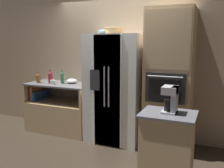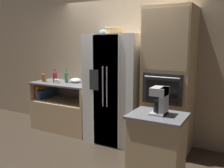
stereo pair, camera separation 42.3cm
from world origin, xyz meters
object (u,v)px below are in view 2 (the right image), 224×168
object	(u,v)px
wicker_basket	(114,30)
mug	(57,81)
fruit_bowl	(106,32)
bottle_tall	(55,76)
mixing_bowl	(76,80)
coffee_maker	(161,100)
wall_oven	(169,81)
bottle_short	(44,77)
bottle_wide	(66,77)
refrigerator	(116,89)

from	to	relation	value
wicker_basket	mug	bearing A→B (deg)	-177.53
fruit_bowl	bottle_tall	size ratio (longest dim) A/B	0.89
mixing_bowl	coffee_maker	size ratio (longest dim) A/B	0.66
fruit_bowl	wicker_basket	bearing A→B (deg)	-24.59
mug	coffee_maker	distance (m)	2.56
mug	mixing_bowl	bearing A→B (deg)	42.87
wicker_basket	mixing_bowl	bearing A→B (deg)	168.81
wall_oven	bottle_short	xyz separation A→B (m)	(-2.53, -0.12, -0.09)
fruit_bowl	coffee_maker	size ratio (longest dim) A/B	0.74
mug	wall_oven	bearing A→B (deg)	3.96
wicker_basket	bottle_wide	distance (m)	1.43
fruit_bowl	bottle_wide	distance (m)	1.24
bottle_tall	bottle_short	distance (m)	0.26
refrigerator	bottle_tall	bearing A→B (deg)	-178.78
wicker_basket	fruit_bowl	distance (m)	0.25
wall_oven	bottle_wide	xyz separation A→B (m)	(-2.05, 0.02, -0.07)
mug	mixing_bowl	distance (m)	0.36
bottle_short	coffee_maker	distance (m)	2.92
coffee_maker	wall_oven	bearing A→B (deg)	101.99
bottle_tall	mug	size ratio (longest dim) A/B	2.08
refrigerator	wicker_basket	bearing A→B (deg)	-88.07
refrigerator	mug	distance (m)	1.24
mixing_bowl	refrigerator	bearing A→B (deg)	-8.09
fruit_bowl	bottle_short	world-z (taller)	fruit_bowl
wall_oven	mug	xyz separation A→B (m)	(-2.16, -0.15, -0.15)
fruit_bowl	bottle_tall	world-z (taller)	fruit_bowl
bottle_short	wall_oven	bearing A→B (deg)	2.63
refrigerator	wall_oven	xyz separation A→B (m)	(0.92, 0.04, 0.20)
fruit_bowl	mug	xyz separation A→B (m)	(-1.01, -0.16, -0.93)
wall_oven	mug	size ratio (longest dim) A/B	17.89
wicker_basket	mug	distance (m)	1.56
bottle_short	mug	bearing A→B (deg)	-5.15
wicker_basket	bottle_tall	bearing A→B (deg)	178.91
mug	mixing_bowl	xyz separation A→B (m)	(0.27, 0.25, 0.00)
refrigerator	bottle_short	xyz separation A→B (m)	(-1.61, -0.07, 0.11)
refrigerator	mug	xyz separation A→B (m)	(-1.24, -0.11, 0.05)
mixing_bowl	wall_oven	bearing A→B (deg)	-2.93
bottle_wide	coffee_maker	size ratio (longest dim) A/B	0.83
fruit_bowl	wall_oven	bearing A→B (deg)	-0.49
fruit_bowl	bottle_short	xyz separation A→B (m)	(-1.38, -0.13, -0.87)
refrigerator	wicker_basket	world-z (taller)	wicker_basket
bottle_wide	mixing_bowl	distance (m)	0.19
wall_oven	bottle_short	distance (m)	2.53
wicker_basket	mug	xyz separation A→B (m)	(-1.24, -0.05, -0.94)
wicker_basket	mixing_bowl	distance (m)	1.37
bottle_tall	mug	world-z (taller)	bottle_tall
bottle_tall	coffee_maker	xyz separation A→B (m)	(2.50, -1.00, 0.02)
fruit_bowl	bottle_wide	xyz separation A→B (m)	(-0.91, 0.01, -0.85)
fruit_bowl	mixing_bowl	size ratio (longest dim) A/B	1.11
wicker_basket	bottle_wide	xyz separation A→B (m)	(-1.14, 0.11, -0.87)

